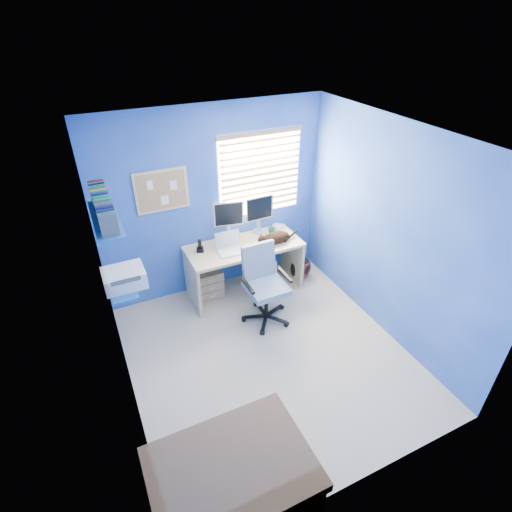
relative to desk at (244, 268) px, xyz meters
name	(u,v)px	position (x,y,z in m)	size (l,w,h in m)	color
floor	(268,356)	(-0.26, -1.26, -0.37)	(3.00, 3.20, 0.00)	beige
ceiling	(273,139)	(-0.26, -1.26, 2.13)	(3.00, 3.20, 0.00)	white
wall_back	(214,203)	(-0.26, 0.34, 0.88)	(3.00, 0.01, 2.50)	#2047A9
wall_front	(377,385)	(-0.26, -2.86, 0.88)	(3.00, 0.01, 2.50)	#2047A9
wall_left	(113,308)	(-1.76, -1.26, 0.88)	(0.01, 3.20, 2.50)	#2047A9
wall_right	(390,234)	(1.24, -1.26, 0.88)	(0.01, 3.20, 2.50)	#2047A9
desk	(244,268)	(0.00, 0.00, 0.00)	(1.53, 0.65, 0.74)	tan
laptop	(231,244)	(-0.22, -0.08, 0.48)	(0.33, 0.26, 0.22)	silver
monitor_left	(228,220)	(-0.11, 0.26, 0.64)	(0.40, 0.12, 0.54)	silver
monitor_right	(259,214)	(0.33, 0.25, 0.64)	(0.40, 0.12, 0.54)	silver
phone	(200,245)	(-0.57, 0.11, 0.45)	(0.09, 0.11, 0.17)	black
mug	(272,231)	(0.46, 0.10, 0.42)	(0.10, 0.09, 0.10)	#22805F
cd_spindle	(277,227)	(0.59, 0.20, 0.41)	(0.13, 0.13, 0.07)	silver
cat	(276,237)	(0.42, -0.11, 0.44)	(0.39, 0.20, 0.14)	black
tower_pc	(266,268)	(0.37, 0.08, -0.14)	(0.19, 0.44, 0.45)	beige
drawer_boxes	(209,282)	(-0.48, 0.12, -0.17)	(0.35, 0.28, 0.41)	tan
yellow_book	(263,284)	(0.23, -0.12, -0.25)	(0.03, 0.17, 0.24)	yellow
backpack	(301,268)	(0.85, -0.09, -0.19)	(0.31, 0.24, 0.37)	black
bed_corner	(233,486)	(-1.24, -2.57, -0.09)	(1.16, 0.83, 0.56)	brown
office_chair	(265,294)	(0.00, -0.62, 0.00)	(0.58, 0.58, 0.99)	black
window_blinds	(261,174)	(0.39, 0.31, 1.18)	(1.15, 0.05, 1.10)	white
corkboard	(162,191)	(-0.91, 0.33, 1.18)	(0.64, 0.02, 0.52)	tan
wall_shelves	(113,245)	(-1.61, -0.51, 1.06)	(0.42, 0.90, 1.05)	#1F5AA3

